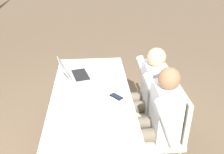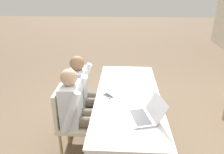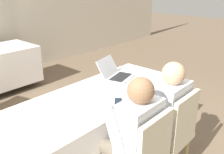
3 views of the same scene
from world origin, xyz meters
name	(u,v)px [view 1 (image 1 of 3)]	position (x,y,z in m)	size (l,w,h in m)	color
conference_table_near	(92,114)	(0.00, 0.00, 0.58)	(2.05, 0.82, 0.75)	white
laptop	(76,74)	(0.51, 0.17, 0.80)	(0.43, 0.43, 0.22)	#B7B7BC
cell_phone	(116,97)	(0.03, -0.25, 0.76)	(0.15, 0.14, 0.01)	black
paper_beside_laptop	(93,68)	(0.72, -0.03, 0.75)	(0.29, 0.35, 0.00)	white
paper_centre_table	(71,132)	(-0.47, 0.17, 0.75)	(0.24, 0.32, 0.00)	white
chair_near_left	(166,130)	(-0.23, -0.72, 0.52)	(0.44, 0.44, 0.93)	tan
chair_near_right	(155,103)	(0.23, -0.72, 0.52)	(0.44, 0.44, 0.93)	tan
person_checkered_shirt	(157,117)	(-0.23, -0.61, 0.68)	(0.50, 0.52, 1.19)	#665B4C
person_white_shirt	(146,91)	(0.23, -0.61, 0.68)	(0.50, 0.52, 1.19)	#665B4C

